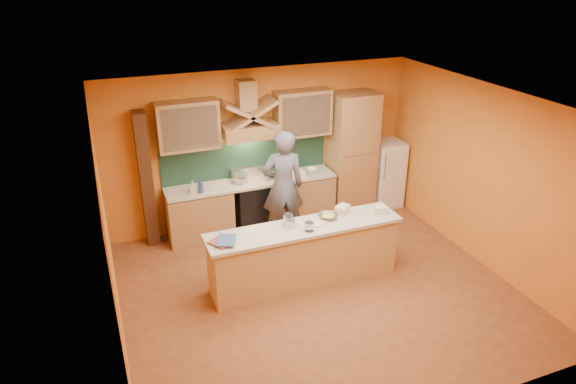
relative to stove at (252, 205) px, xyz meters
name	(u,v)px	position (x,y,z in m)	size (l,w,h in m)	color
floor	(318,291)	(0.30, -2.20, -0.45)	(5.50, 5.00, 0.01)	brown
ceiling	(324,104)	(0.30, -2.20, 2.35)	(5.50, 5.00, 0.01)	white
wall_back	(262,147)	(0.30, 0.30, 0.95)	(5.50, 0.02, 2.80)	orange
wall_front	(431,314)	(0.30, -4.70, 0.95)	(5.50, 0.02, 2.80)	orange
wall_left	(109,242)	(-2.45, -2.20, 0.95)	(0.02, 5.00, 2.80)	orange
wall_right	(484,177)	(3.05, -2.20, 0.95)	(0.02, 5.00, 2.80)	orange
base_cabinet_left	(200,215)	(-0.95, 0.00, -0.02)	(1.10, 0.60, 0.86)	#AE804F
base_cabinet_right	(302,198)	(0.95, 0.00, -0.02)	(1.10, 0.60, 0.86)	#AE804F
counter_top	(252,182)	(0.00, 0.00, 0.45)	(3.00, 0.62, 0.04)	beige
stove	(252,205)	(0.00, 0.00, 0.00)	(0.60, 0.58, 0.90)	black
backsplash	(246,158)	(0.00, 0.28, 0.80)	(3.00, 0.03, 0.70)	#173429
range_hood	(249,131)	(0.00, 0.05, 1.37)	(0.92, 0.50, 0.24)	#AE804F
hood_chimney	(246,95)	(0.00, 0.15, 1.95)	(0.30, 0.30, 0.50)	#AE804F
upper_cabinet_left	(188,125)	(-1.00, 0.12, 1.55)	(1.00, 0.35, 0.80)	#AE804F
upper_cabinet_right	(302,113)	(1.00, 0.12, 1.55)	(1.00, 0.35, 0.80)	#AE804F
pantry_column	(352,154)	(1.95, 0.00, 0.70)	(0.80, 0.60, 2.30)	#AE804F
fridge	(385,174)	(2.70, 0.00, 0.20)	(0.58, 0.60, 1.30)	white
trim_column_left	(146,180)	(-1.75, 0.15, 0.70)	(0.20, 0.30, 2.30)	#472816
island_body	(304,256)	(0.20, -1.90, -0.01)	(2.80, 0.55, 0.88)	tan
island_top	(305,228)	(0.20, -1.90, 0.47)	(2.90, 0.62, 0.05)	beige
person	(283,187)	(0.38, -0.55, 0.53)	(0.71, 0.47, 1.96)	slate
pot_large	(240,179)	(-0.19, 0.02, 0.52)	(0.26, 0.26, 0.15)	#B0B0B7
pot_small	(265,176)	(0.24, 0.00, 0.52)	(0.19, 0.19, 0.14)	silver
soap_bottle_a	(193,186)	(-1.04, -0.09, 0.57)	(0.09, 0.09, 0.20)	beige
soap_bottle_b	(201,186)	(-0.93, -0.16, 0.60)	(0.10, 0.10, 0.25)	#304584
bowl_back	(311,170)	(1.14, 0.01, 0.50)	(0.22, 0.22, 0.07)	silver
dish_rack	(296,174)	(0.80, -0.10, 0.52)	(0.28, 0.22, 0.10)	white
book_lower	(214,246)	(-1.15, -2.00, 0.51)	(0.21, 0.28, 0.03)	#A93C3F
book_upper	(217,240)	(-1.09, -1.90, 0.53)	(0.25, 0.34, 0.03)	#3C5B84
jar_large	(288,219)	(0.00, -1.76, 0.57)	(0.14, 0.14, 0.16)	silver
jar_small	(309,227)	(0.20, -2.04, 0.56)	(0.13, 0.13, 0.13)	white
kitchen_scale	(290,224)	(-0.01, -1.86, 0.55)	(0.13, 0.13, 0.11)	silver
mixing_bowl	(328,216)	(0.62, -1.80, 0.53)	(0.27, 0.27, 0.07)	silver
cloth	(318,222)	(0.41, -1.88, 0.50)	(0.26, 0.20, 0.02)	beige
grocery_bag_a	(343,210)	(0.89, -1.73, 0.56)	(0.20, 0.16, 0.13)	beige
grocery_bag_b	(380,210)	(1.41, -1.93, 0.55)	(0.18, 0.14, 0.11)	beige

